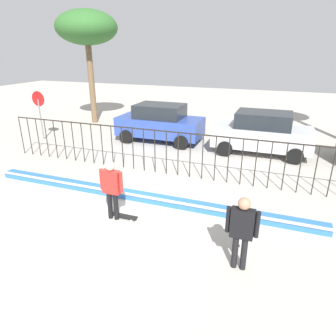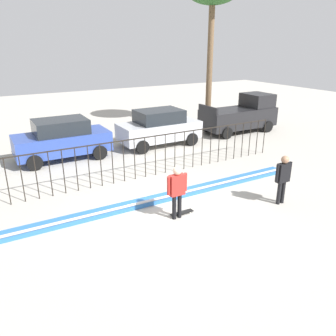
% 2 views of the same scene
% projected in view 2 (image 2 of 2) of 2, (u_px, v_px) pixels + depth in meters
% --- Properties ---
extents(ground_plane, '(60.00, 60.00, 0.00)m').
position_uv_depth(ground_plane, '(173.00, 209.00, 11.36)').
color(ground_plane, '#ADA89E').
extents(bowl_coping_ledge, '(11.00, 0.41, 0.27)m').
position_uv_depth(bowl_coping_ledge, '(163.00, 198.00, 11.87)').
color(bowl_coping_ledge, '#2D6BB7').
rests_on(bowl_coping_ledge, ground).
extents(perimeter_fence, '(14.04, 0.04, 1.70)m').
position_uv_depth(perimeter_fence, '(134.00, 154.00, 13.44)').
color(perimeter_fence, black).
rests_on(perimeter_fence, ground).
extents(skateboarder, '(0.70, 0.26, 1.73)m').
position_uv_depth(skateboarder, '(177.00, 188.00, 10.39)').
color(skateboarder, black).
rests_on(skateboarder, ground).
extents(skateboard, '(0.80, 0.20, 0.07)m').
position_uv_depth(skateboard, '(182.00, 213.00, 10.95)').
color(skateboard, black).
rests_on(skateboard, ground).
extents(camera_operator, '(0.70, 0.26, 1.72)m').
position_uv_depth(camera_operator, '(283.00, 175.00, 11.38)').
color(camera_operator, black).
rests_on(camera_operator, ground).
extents(parked_car_blue, '(4.30, 2.12, 1.90)m').
position_uv_depth(parked_car_blue, '(62.00, 139.00, 15.87)').
color(parked_car_blue, '#2D479E').
rests_on(parked_car_blue, ground).
extents(parked_car_silver, '(4.30, 2.12, 1.90)m').
position_uv_depth(parked_car_silver, '(159.00, 127.00, 18.04)').
color(parked_car_silver, '#B7BABF').
rests_on(parked_car_silver, ground).
extents(pickup_truck, '(4.70, 2.12, 2.24)m').
position_uv_depth(pickup_truck, '(241.00, 115.00, 20.77)').
color(pickup_truck, black).
rests_on(pickup_truck, ground).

